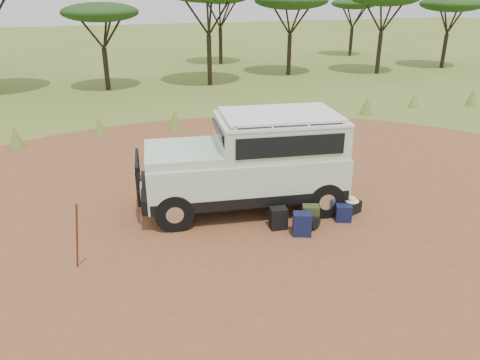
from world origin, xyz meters
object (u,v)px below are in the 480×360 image
object	(u,v)px
walking_staff	(77,237)
safari_vehicle	(251,164)
duffel_navy	(344,213)
backpack_black	(278,218)
hard_case	(351,207)
backpack_olive	(310,216)
backpack_navy	(302,224)

from	to	relation	value
walking_staff	safari_vehicle	bearing A→B (deg)	-0.01
walking_staff	duffel_navy	bearing A→B (deg)	-19.66
backpack_black	walking_staff	bearing A→B (deg)	-169.42
duffel_navy	hard_case	world-z (taller)	duffel_navy
duffel_navy	hard_case	distance (m)	0.56
walking_staff	backpack_olive	xyz separation A→B (m)	(5.45, 0.29, -0.55)
hard_case	safari_vehicle	bearing A→B (deg)	133.11
backpack_black	hard_case	size ratio (longest dim) A/B	1.18
safari_vehicle	backpack_olive	world-z (taller)	safari_vehicle
hard_case	backpack_olive	bearing A→B (deg)	172.70
backpack_black	backpack_navy	bearing A→B (deg)	-44.74
duffel_navy	backpack_olive	bearing A→B (deg)	-159.03
safari_vehicle	backpack_black	size ratio (longest dim) A/B	9.97
walking_staff	backpack_navy	world-z (taller)	walking_staff
walking_staff	hard_case	world-z (taller)	walking_staff
backpack_black	duffel_navy	size ratio (longest dim) A/B	1.28
backpack_black	backpack_navy	size ratio (longest dim) A/B	0.97
backpack_navy	duffel_navy	bearing A→B (deg)	34.83
safari_vehicle	duffel_navy	xyz separation A→B (m)	(1.94, -1.53, -1.03)
walking_staff	backpack_black	bearing A→B (deg)	-16.76
safari_vehicle	hard_case	world-z (taller)	safari_vehicle
backpack_black	duffel_navy	bearing A→B (deg)	-0.14
backpack_olive	safari_vehicle	bearing A→B (deg)	143.53
walking_staff	duffel_navy	distance (m)	6.41
safari_vehicle	duffel_navy	size ratio (longest dim) A/B	12.79
backpack_navy	hard_case	world-z (taller)	backpack_navy
hard_case	backpack_navy	bearing A→B (deg)	-179.72
backpack_navy	backpack_olive	bearing A→B (deg)	62.46
safari_vehicle	hard_case	size ratio (longest dim) A/B	11.77
walking_staff	duffel_navy	xyz separation A→B (m)	(6.37, 0.25, -0.61)
backpack_navy	hard_case	distance (m)	1.89
backpack_black	backpack_olive	distance (m)	0.82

